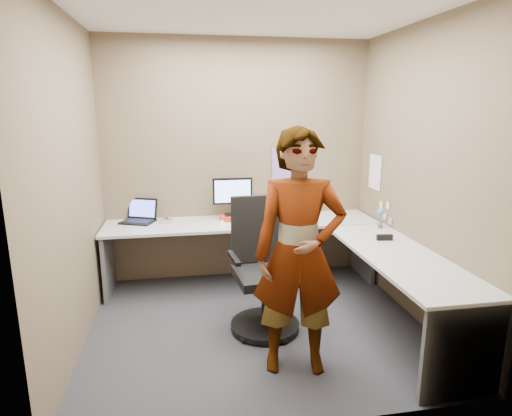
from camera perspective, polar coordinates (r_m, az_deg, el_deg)
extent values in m
plane|color=#2A2A30|center=(4.07, 0.19, -15.37)|extent=(3.00, 3.00, 0.00)
plane|color=brown|center=(4.90, -2.47, 6.18)|extent=(3.00, 0.00, 3.00)
plane|color=brown|center=(4.16, 21.07, 4.05)|extent=(0.00, 2.70, 2.70)
plane|color=brown|center=(3.68, -23.50, 2.74)|extent=(0.00, 2.70, 2.70)
plane|color=white|center=(3.65, 0.23, 25.07)|extent=(3.00, 3.00, 0.00)
cube|color=silver|center=(4.70, -1.88, -1.99)|extent=(2.96, 0.65, 0.03)
cube|color=silver|center=(3.87, 18.58, -6.09)|extent=(0.65, 1.91, 0.03)
cube|color=#59595B|center=(4.84, -19.10, -6.83)|extent=(0.04, 0.60, 0.70)
cube|color=#59595B|center=(5.20, 14.13, -5.10)|extent=(0.04, 0.60, 0.70)
cube|color=#59595B|center=(3.32, 25.86, -17.04)|extent=(0.60, 0.04, 0.70)
cube|color=red|center=(4.77, -3.08, -1.27)|extent=(0.28, 0.21, 0.05)
cube|color=black|center=(4.76, -3.08, -0.87)|extent=(0.19, 0.13, 0.01)
cube|color=black|center=(4.76, -3.12, -0.10)|extent=(0.05, 0.04, 0.11)
cube|color=black|center=(4.72, -3.15, 2.27)|extent=(0.44, 0.05, 0.29)
cube|color=#8CAEF3|center=(4.70, -3.13, 2.23)|extent=(0.39, 0.02, 0.25)
cube|color=black|center=(4.83, -15.48, -1.78)|extent=(0.41, 0.36, 0.02)
cube|color=black|center=(4.91, -14.90, -0.03)|extent=(0.34, 0.20, 0.22)
cube|color=#485EE6|center=(4.91, -14.90, -0.03)|extent=(0.30, 0.16, 0.18)
cube|color=#B7B7BC|center=(4.74, -11.82, -1.69)|extent=(0.12, 0.08, 0.04)
sphere|color=#B00B10|center=(4.72, -11.84, -1.37)|extent=(0.04, 0.04, 0.04)
cone|color=white|center=(4.57, -4.55, -1.92)|extent=(0.10, 0.10, 0.06)
cube|color=black|center=(4.22, 16.76, -3.77)|extent=(0.15, 0.06, 0.05)
cylinder|color=brown|center=(4.63, 16.21, -2.35)|extent=(0.05, 0.05, 0.04)
cylinder|color=#338C3F|center=(4.60, 16.29, -1.27)|extent=(0.01, 0.01, 0.14)
sphere|color=#3A91CD|center=(4.59, 16.34, -0.42)|extent=(0.07, 0.07, 0.07)
cube|color=#846BB7|center=(4.99, 3.85, 5.72)|extent=(0.30, 0.01, 0.40)
cube|color=white|center=(4.95, 15.59, 4.62)|extent=(0.01, 0.28, 0.38)
cube|color=#F2E059|center=(4.70, 17.17, 0.34)|extent=(0.01, 0.07, 0.07)
cube|color=pink|center=(4.77, 16.80, -1.05)|extent=(0.01, 0.07, 0.07)
cube|color=pink|center=(4.67, 17.43, -1.64)|extent=(0.01, 0.07, 0.07)
cube|color=#F2E059|center=(4.83, 16.35, 0.38)|extent=(0.01, 0.07, 0.07)
cylinder|color=black|center=(3.99, 1.20, -15.32)|extent=(0.62, 0.62, 0.04)
cylinder|color=black|center=(3.88, 1.21, -12.17)|extent=(0.07, 0.07, 0.44)
cube|color=black|center=(3.78, 1.23, -8.99)|extent=(0.56, 0.56, 0.08)
cube|color=black|center=(3.89, 0.22, -2.70)|extent=(0.49, 0.10, 0.61)
cube|color=black|center=(3.65, -2.94, -6.69)|extent=(0.08, 0.33, 0.03)
cube|color=black|center=(3.80, 5.26, -5.91)|extent=(0.08, 0.33, 0.03)
imported|color=#999399|center=(3.14, 5.76, -6.10)|extent=(0.73, 0.54, 1.83)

